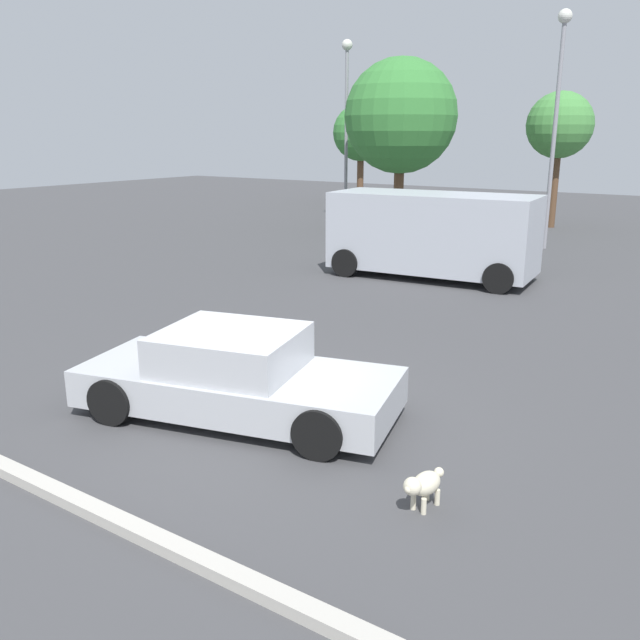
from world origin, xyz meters
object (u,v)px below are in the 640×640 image
object	(u,v)px
dog	(423,485)
light_post_near	(558,94)
light_post_mid	(347,104)
sedan_foreground	(236,377)
van_white	(433,233)

from	to	relation	value
dog	light_post_near	world-z (taller)	light_post_near
dog	light_post_mid	size ratio (longest dim) A/B	0.08
dog	light_post_near	size ratio (longest dim) A/B	0.08
sedan_foreground	light_post_near	bearing A→B (deg)	77.57
sedan_foreground	light_post_mid	distance (m)	21.05
light_post_mid	dog	bearing A→B (deg)	-56.11
light_post_near	light_post_mid	world-z (taller)	light_post_near
van_white	light_post_mid	world-z (taller)	light_post_mid
sedan_foreground	dog	bearing A→B (deg)	-27.75
dog	light_post_mid	bearing A→B (deg)	-136.50
dog	van_white	bearing A→B (deg)	-145.96
sedan_foreground	dog	xyz separation A→B (m)	(3.18, -0.77, -0.28)
light_post_near	light_post_mid	size ratio (longest dim) A/B	1.01
light_post_near	dog	bearing A→B (deg)	-77.93
light_post_near	light_post_mid	xyz separation A→B (m)	(-9.06, 1.71, -0.03)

